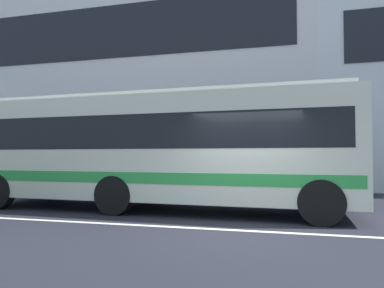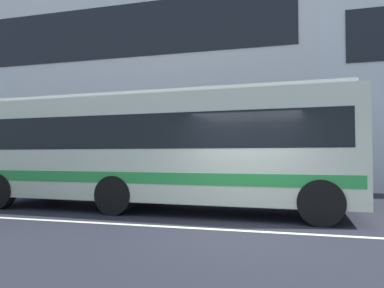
# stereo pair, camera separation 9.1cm
# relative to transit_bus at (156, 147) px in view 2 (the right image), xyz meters

# --- Properties ---
(ground_plane) EXTENTS (160.00, 160.00, 0.00)m
(ground_plane) POSITION_rel_transit_bus_xyz_m (2.65, -2.26, -1.75)
(ground_plane) COLOR #22232C
(lane_centre_line) EXTENTS (60.00, 0.16, 0.01)m
(lane_centre_line) POSITION_rel_transit_bus_xyz_m (2.65, -2.26, -1.75)
(lane_centre_line) COLOR silver
(lane_centre_line) RESTS_ON ground_plane
(apartment_block_left) EXTENTS (21.63, 11.65, 13.14)m
(apartment_block_left) POSITION_rel_transit_bus_xyz_m (-5.86, 12.12, 4.81)
(apartment_block_left) COLOR silver
(apartment_block_left) RESTS_ON ground_plane
(transit_bus) EXTENTS (10.75, 3.02, 3.18)m
(transit_bus) POSITION_rel_transit_bus_xyz_m (0.00, 0.00, 0.00)
(transit_bus) COLOR beige
(transit_bus) RESTS_ON ground_plane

